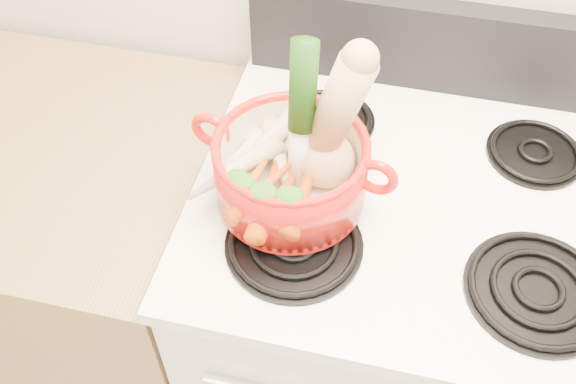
% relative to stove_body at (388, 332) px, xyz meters
% --- Properties ---
extents(stove_body, '(0.76, 0.65, 0.92)m').
position_rel_stove_body_xyz_m(stove_body, '(0.00, 0.00, 0.00)').
color(stove_body, silver).
rests_on(stove_body, floor).
extents(cooktop, '(0.78, 0.67, 0.03)m').
position_rel_stove_body_xyz_m(cooktop, '(0.00, 0.00, 0.47)').
color(cooktop, white).
rests_on(cooktop, stove_body).
extents(control_backsplash, '(0.76, 0.05, 0.18)m').
position_rel_stove_body_xyz_m(control_backsplash, '(0.00, 0.30, 0.58)').
color(control_backsplash, black).
rests_on(control_backsplash, cooktop).
extents(burner_front_left, '(0.22, 0.22, 0.02)m').
position_rel_stove_body_xyz_m(burner_front_left, '(-0.19, -0.16, 0.50)').
color(burner_front_left, black).
rests_on(burner_front_left, cooktop).
extents(burner_front_right, '(0.22, 0.22, 0.02)m').
position_rel_stove_body_xyz_m(burner_front_right, '(0.19, -0.16, 0.50)').
color(burner_front_right, black).
rests_on(burner_front_right, cooktop).
extents(burner_back_left, '(0.17, 0.17, 0.02)m').
position_rel_stove_body_xyz_m(burner_back_left, '(-0.19, 0.14, 0.50)').
color(burner_back_left, black).
rests_on(burner_back_left, cooktop).
extents(burner_back_right, '(0.17, 0.17, 0.02)m').
position_rel_stove_body_xyz_m(burner_back_right, '(0.19, 0.14, 0.50)').
color(burner_back_right, black).
rests_on(burner_back_right, cooktop).
extents(dutch_oven, '(0.28, 0.28, 0.12)m').
position_rel_stove_body_xyz_m(dutch_oven, '(-0.22, -0.07, 0.57)').
color(dutch_oven, '#B4150F').
rests_on(dutch_oven, burner_front_left).
extents(pot_handle_left, '(0.07, 0.03, 0.07)m').
position_rel_stove_body_xyz_m(pot_handle_left, '(-0.35, -0.05, 0.61)').
color(pot_handle_left, '#B4150F').
rests_on(pot_handle_left, dutch_oven).
extents(pot_handle_right, '(0.07, 0.03, 0.07)m').
position_rel_stove_body_xyz_m(pot_handle_right, '(-0.08, -0.09, 0.61)').
color(pot_handle_right, '#B4150F').
rests_on(pot_handle_right, dutch_oven).
extents(squash, '(0.19, 0.13, 0.27)m').
position_rel_stove_body_xyz_m(squash, '(-0.17, -0.04, 0.66)').
color(squash, tan).
rests_on(squash, dutch_oven).
extents(leek, '(0.05, 0.10, 0.28)m').
position_rel_stove_body_xyz_m(leek, '(-0.21, -0.05, 0.67)').
color(leek, silver).
rests_on(leek, dutch_oven).
extents(ginger, '(0.08, 0.06, 0.04)m').
position_rel_stove_body_xyz_m(ginger, '(-0.22, 0.00, 0.55)').
color(ginger, '#C9B77C').
rests_on(ginger, dutch_oven).
extents(parsnip_0, '(0.06, 0.21, 0.06)m').
position_rel_stove_body_xyz_m(parsnip_0, '(-0.29, -0.04, 0.56)').
color(parsnip_0, beige).
rests_on(parsnip_0, dutch_oven).
extents(parsnip_1, '(0.12, 0.18, 0.05)m').
position_rel_stove_body_xyz_m(parsnip_1, '(-0.31, -0.04, 0.56)').
color(parsnip_1, beige).
rests_on(parsnip_1, dutch_oven).
extents(parsnip_2, '(0.12, 0.18, 0.06)m').
position_rel_stove_body_xyz_m(parsnip_2, '(-0.24, -0.05, 0.57)').
color(parsnip_2, beige).
rests_on(parsnip_2, dutch_oven).
extents(parsnip_3, '(0.15, 0.16, 0.05)m').
position_rel_stove_body_xyz_m(parsnip_3, '(-0.31, -0.09, 0.57)').
color(parsnip_3, beige).
rests_on(parsnip_3, dutch_oven).
extents(parsnip_4, '(0.14, 0.22, 0.06)m').
position_rel_stove_body_xyz_m(parsnip_4, '(-0.27, -0.04, 0.58)').
color(parsnip_4, beige).
rests_on(parsnip_4, dutch_oven).
extents(carrot_0, '(0.07, 0.17, 0.05)m').
position_rel_stove_body_xyz_m(carrot_0, '(-0.22, -0.12, 0.55)').
color(carrot_0, '#DE410B').
rests_on(carrot_0, dutch_oven).
extents(carrot_1, '(0.04, 0.16, 0.05)m').
position_rel_stove_body_xyz_m(carrot_1, '(-0.24, -0.13, 0.56)').
color(carrot_1, '#DF5B0B').
rests_on(carrot_1, dutch_oven).
extents(carrot_2, '(0.04, 0.18, 0.05)m').
position_rel_stove_body_xyz_m(carrot_2, '(-0.19, -0.11, 0.57)').
color(carrot_2, '#BD3209').
rests_on(carrot_2, dutch_oven).
extents(carrot_3, '(0.05, 0.13, 0.04)m').
position_rel_stove_body_xyz_m(carrot_3, '(-0.27, -0.10, 0.57)').
color(carrot_3, orange).
rests_on(carrot_3, dutch_oven).
extents(carrot_4, '(0.09, 0.14, 0.04)m').
position_rel_stove_body_xyz_m(carrot_4, '(-0.25, -0.13, 0.58)').
color(carrot_4, '#D0520A').
rests_on(carrot_4, dutch_oven).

